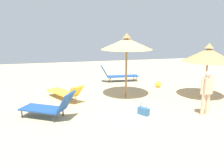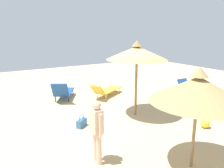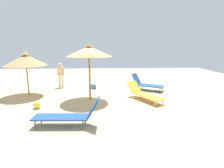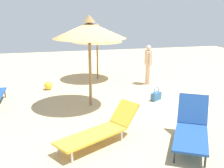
# 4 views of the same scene
# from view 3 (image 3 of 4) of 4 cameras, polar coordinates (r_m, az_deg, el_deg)

# --- Properties ---
(ground) EXTENTS (24.00, 24.00, 0.10)m
(ground) POSITION_cam_3_polar(r_m,az_deg,el_deg) (9.14, -5.70, -4.54)
(ground) COLOR tan
(parasol_umbrella_back) EXTENTS (2.11, 2.11, 2.37)m
(parasol_umbrella_back) POSITION_cam_3_polar(r_m,az_deg,el_deg) (10.15, -26.28, 7.03)
(parasol_umbrella_back) COLOR olive
(parasol_umbrella_back) RESTS_ON ground
(parasol_umbrella_near_left) EXTENTS (2.20, 2.20, 2.78)m
(parasol_umbrella_near_left) POSITION_cam_3_polar(r_m,az_deg,el_deg) (8.43, -7.51, 10.44)
(parasol_umbrella_near_left) COLOR olive
(parasol_umbrella_near_left) RESTS_ON ground
(lounge_chair_center) EXTENTS (0.66, 2.19, 0.96)m
(lounge_chair_center) POSITION_cam_3_polar(r_m,az_deg,el_deg) (5.94, -13.57, -9.64)
(lounge_chair_center) COLOR #1E478C
(lounge_chair_center) RESTS_ON ground
(lounge_chair_far_right) EXTENTS (2.13, 1.54, 0.77)m
(lounge_chair_far_right) POSITION_cam_3_polar(r_m,az_deg,el_deg) (8.68, 10.31, -2.98)
(lounge_chair_far_right) COLOR gold
(lounge_chair_far_right) RESTS_ON ground
(lounge_chair_near_right) EXTENTS (1.54, 1.94, 0.96)m
(lounge_chair_near_right) POSITION_cam_3_polar(r_m,az_deg,el_deg) (10.63, 11.02, 0.17)
(lounge_chair_near_right) COLOR #1E478C
(lounge_chair_near_right) RESTS_ON ground
(person_standing_edge) EXTENTS (0.23, 0.47, 1.56)m
(person_standing_edge) POSITION_cam_3_polar(r_m,az_deg,el_deg) (11.54, -16.36, 3.27)
(person_standing_edge) COLOR beige
(person_standing_edge) RESTS_ON ground
(handbag) EXTENTS (0.44, 0.37, 0.46)m
(handbag) POSITION_cam_3_polar(r_m,az_deg,el_deg) (10.88, -6.07, -0.76)
(handbag) COLOR #336699
(handbag) RESTS_ON ground
(beach_ball) EXTENTS (0.31, 0.31, 0.31)m
(beach_ball) POSITION_cam_3_polar(r_m,az_deg,el_deg) (8.07, -23.24, -6.26)
(beach_ball) COLOR yellow
(beach_ball) RESTS_ON ground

